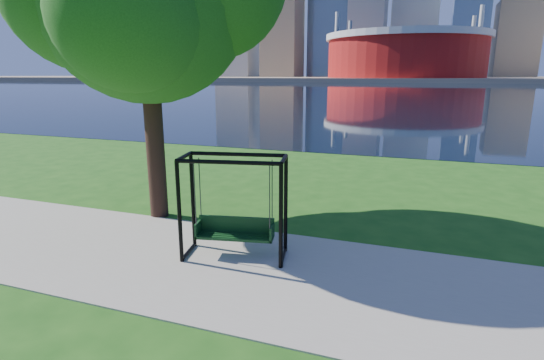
% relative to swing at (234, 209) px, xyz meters
% --- Properties ---
extents(ground, '(900.00, 900.00, 0.00)m').
position_rel_swing_xyz_m(ground, '(0.61, 0.01, -1.01)').
color(ground, '#1E5114').
rests_on(ground, ground).
extents(path, '(120.00, 4.00, 0.03)m').
position_rel_swing_xyz_m(path, '(0.61, -0.49, -0.99)').
color(path, '#9E937F').
rests_on(path, ground).
extents(river, '(900.00, 180.00, 0.02)m').
position_rel_swing_xyz_m(river, '(0.61, 102.01, -1.00)').
color(river, black).
rests_on(river, ground).
extents(far_bank, '(900.00, 228.00, 2.00)m').
position_rel_swing_xyz_m(far_bank, '(0.61, 306.01, -0.01)').
color(far_bank, '#937F60').
rests_on(far_bank, ground).
extents(stadium, '(83.00, 83.00, 32.00)m').
position_rel_swing_xyz_m(stadium, '(-9.39, 235.01, 13.22)').
color(stadium, maroon).
rests_on(stadium, far_bank).
extents(skyline, '(392.00, 66.00, 96.50)m').
position_rel_swing_xyz_m(skyline, '(-3.66, 319.40, 34.88)').
color(skyline, gray).
rests_on(skyline, far_bank).
extents(swing, '(2.17, 1.27, 2.08)m').
position_rel_swing_xyz_m(swing, '(0.00, 0.00, 0.00)').
color(swing, black).
rests_on(swing, ground).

